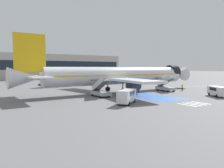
% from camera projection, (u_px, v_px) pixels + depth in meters
% --- Properties ---
extents(ground_plane, '(600.00, 600.00, 0.00)m').
position_uv_depth(ground_plane, '(126.00, 92.00, 52.34)').
color(ground_plane, slate).
extents(apron_leadline_yellow, '(80.56, 1.77, 0.01)m').
position_uv_depth(apron_leadline_yellow, '(121.00, 92.00, 51.48)').
color(apron_leadline_yellow, gold).
rests_on(apron_leadline_yellow, ground_plane).
extents(apron_stand_patch_blue, '(6.99, 12.72, 0.01)m').
position_uv_depth(apron_stand_patch_blue, '(151.00, 97.00, 43.21)').
color(apron_stand_patch_blue, '#2856A8').
rests_on(apron_stand_patch_blue, ground_plane).
extents(apron_walkway_bar_0, '(0.44, 3.60, 0.01)m').
position_uv_depth(apron_walkway_bar_0, '(187.00, 105.00, 33.48)').
color(apron_walkway_bar_0, silver).
rests_on(apron_walkway_bar_0, ground_plane).
extents(apron_walkway_bar_1, '(0.44, 3.60, 0.01)m').
position_uv_depth(apron_walkway_bar_1, '(192.00, 104.00, 34.16)').
color(apron_walkway_bar_1, silver).
rests_on(apron_walkway_bar_1, ground_plane).
extents(apron_walkway_bar_2, '(0.44, 3.60, 0.01)m').
position_uv_depth(apron_walkway_bar_2, '(196.00, 104.00, 34.83)').
color(apron_walkway_bar_2, silver).
rests_on(apron_walkway_bar_2, ground_plane).
extents(apron_walkway_bar_3, '(0.44, 3.60, 0.01)m').
position_uv_depth(apron_walkway_bar_3, '(201.00, 103.00, 35.51)').
color(apron_walkway_bar_3, silver).
rests_on(apron_walkway_bar_3, ground_plane).
extents(airliner, '(47.10, 32.71, 11.93)m').
position_uv_depth(airliner, '(119.00, 76.00, 50.85)').
color(airliner, silver).
rests_on(airliner, ground_plane).
extents(boarding_stairs_forward, '(2.29, 5.27, 4.02)m').
position_uv_depth(boarding_stairs_forward, '(165.00, 87.00, 53.09)').
color(boarding_stairs_forward, '#ADB2BA').
rests_on(boarding_stairs_forward, ground_plane).
extents(boarding_stairs_aft, '(2.29, 5.27, 4.07)m').
position_uv_depth(boarding_stairs_aft, '(100.00, 92.00, 43.10)').
color(boarding_stairs_aft, '#ADB2BA').
rests_on(boarding_stairs_aft, ground_plane).
extents(fuel_tanker, '(10.21, 2.68, 3.59)m').
position_uv_depth(fuel_tanker, '(56.00, 81.00, 64.67)').
color(fuel_tanker, '#38383D').
rests_on(fuel_tanker, ground_plane).
extents(service_van_0, '(4.36, 5.26, 1.97)m').
position_uv_depth(service_van_0, '(218.00, 90.00, 43.30)').
color(service_van_0, silver).
rests_on(service_van_0, ground_plane).
extents(service_van_1, '(5.21, 4.38, 2.24)m').
position_uv_depth(service_van_1, '(127.00, 95.00, 34.53)').
color(service_van_1, silver).
rests_on(service_van_1, ground_plane).
extents(baggage_cart, '(2.35, 2.97, 0.87)m').
position_uv_depth(baggage_cart, '(128.00, 97.00, 41.18)').
color(baggage_cart, gray).
rests_on(baggage_cart, ground_plane).
extents(ground_crew_0, '(0.47, 0.33, 1.88)m').
position_uv_depth(ground_crew_0, '(138.00, 88.00, 50.25)').
color(ground_crew_0, black).
rests_on(ground_crew_0, ground_plane).
extents(ground_crew_1, '(0.44, 0.48, 1.65)m').
position_uv_depth(ground_crew_1, '(136.00, 91.00, 45.55)').
color(ground_crew_1, '#191E38').
rests_on(ground_crew_1, ground_plane).
extents(ground_crew_2, '(0.34, 0.48, 1.74)m').
position_uv_depth(ground_crew_2, '(182.00, 87.00, 53.76)').
color(ground_crew_2, black).
rests_on(ground_crew_2, ground_plane).
extents(terminal_building, '(81.00, 12.10, 12.63)m').
position_uv_depth(terminal_building, '(50.00, 66.00, 115.37)').
color(terminal_building, '#B2AD9E').
rests_on(terminal_building, ground_plane).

